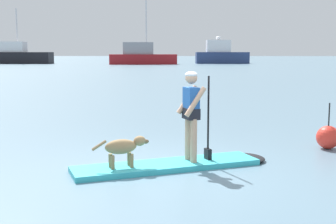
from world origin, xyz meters
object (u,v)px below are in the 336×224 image
Objects in this scene: person_paddler at (192,110)px; dog at (124,147)px; marker_buoy at (328,137)px; moored_boat_outer at (13,55)px; paddleboard at (178,164)px; moored_boat_far_starboard at (221,55)px; moored_boat_far_port at (142,56)px.

person_paddler is 1.69× the size of dog.
marker_buoy is at bearing 27.26° from person_paddler.
paddleboard is at bearing -67.67° from moored_boat_outer.
paddleboard is at bearing -95.99° from moored_boat_far_starboard.
moored_boat_far_starboard is 69.76m from marker_buoy.
moored_boat_far_port is at bearing 95.41° from person_paddler.
moored_boat_far_starboard is at bearing 83.28° from dog.
moored_boat_outer is at bearing 112.53° from person_paddler.
moored_boat_far_port is at bearing 95.20° from paddleboard.
moored_boat_outer reaches higher than person_paddler.
marker_buoy is at bearing -64.88° from moored_boat_outer.
person_paddler is 66.62m from moored_boat_far_port.
paddleboard is 0.40× the size of moored_boat_far_starboard.
paddleboard is 66.71m from moored_boat_far_port.
moored_boat_far_starboard is (7.48, 71.27, 1.50)m from paddleboard.
moored_boat_outer reaches higher than moored_boat_far_starboard.
moored_boat_far_starboard is (8.44, 71.66, 1.10)m from dog.
moored_boat_far_starboard reaches higher than person_paddler.
person_paddler is 0.13× the size of moored_boat_outer.
moored_boat_outer is at bearing 112.33° from paddleboard.
dog reaches higher than paddleboard.
dog is 75.34m from moored_boat_outer.
paddleboard is at bearing -158.02° from person_paddler.
person_paddler reaches higher than marker_buoy.
dog is 67.00m from moored_boat_far_port.
marker_buoy is (31.89, -68.02, -1.19)m from moored_boat_outer.
dog is (-0.96, -0.39, 0.40)m from paddleboard.
moored_boat_outer is (-28.87, 69.58, 0.39)m from person_paddler.
person_paddler is 3.49m from marker_buoy.
paddleboard is 1.04m from person_paddler.
moored_boat_far_starboard reaches higher than marker_buoy.
marker_buoy is (-4.21, -69.62, -1.29)m from moored_boat_far_starboard.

